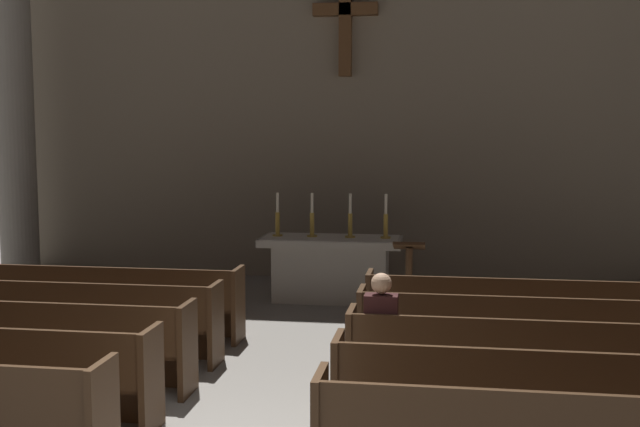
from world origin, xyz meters
name	(u,v)px	position (x,y,z in m)	size (l,w,h in m)	color
pew_left_row_3	(11,342)	(-2.74, 1.97, 0.48)	(3.88, 0.50, 0.95)	#422B19
pew_left_row_4	(57,319)	(-2.74, 2.98, 0.48)	(3.88, 0.50, 0.95)	#422B19
pew_left_row_5	(94,300)	(-2.74, 3.98, 0.48)	(3.88, 0.50, 0.95)	#422B19
pew_right_row_2	(571,402)	(2.74, 0.97, 0.48)	(3.88, 0.50, 0.95)	#422B19
pew_right_row_3	(553,365)	(2.74, 1.97, 0.48)	(3.88, 0.50, 0.95)	#422B19
pew_right_row_4	(540,337)	(2.74, 2.98, 0.48)	(3.88, 0.50, 0.95)	#422B19
pew_right_row_5	(529,315)	(2.74, 3.98, 0.48)	(3.88, 0.50, 0.95)	#422B19
column_left_third	(14,88)	(-5.55, 7.13, 3.38)	(0.97, 0.97, 6.94)	gray
altar	(331,267)	(0.00, 6.55, 0.53)	(2.20, 0.90, 1.01)	#A8A399
candlestick_outer_left	(278,222)	(-0.85, 6.55, 1.23)	(0.16, 0.16, 0.68)	#B79338
candlestick_inner_left	(312,223)	(-0.30, 6.55, 1.23)	(0.16, 0.16, 0.68)	#B79338
candlestick_inner_right	(350,223)	(0.30, 6.55, 1.23)	(0.16, 0.16, 0.68)	#B79338
candlestick_outer_right	(386,224)	(0.85, 6.55, 1.23)	(0.16, 0.16, 0.68)	#B79338
apse_with_cross	(347,50)	(0.00, 8.56, 4.08)	(12.14, 0.46, 8.15)	gray
lectern	(409,283)	(1.26, 5.35, 0.55)	(0.44, 0.36, 1.15)	#422B19
lone_worshipper	(382,335)	(1.12, 2.01, 0.69)	(0.32, 0.43, 1.32)	#26262B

